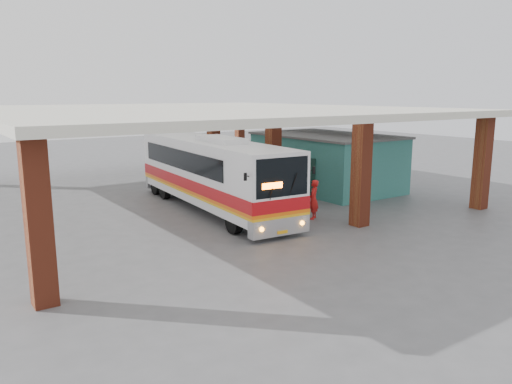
{
  "coord_description": "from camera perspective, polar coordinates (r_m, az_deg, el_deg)",
  "views": [
    {
      "loc": [
        -11.88,
        -17.04,
        5.36
      ],
      "look_at": [
        -0.12,
        0.0,
        1.27
      ],
      "focal_mm": 35.0,
      "sensor_mm": 36.0,
      "label": 1
    }
  ],
  "objects": [
    {
      "name": "ground",
      "position": [
        21.45,
        0.27,
        -3.3
      ],
      "size": [
        90.0,
        90.0,
        0.0
      ],
      "primitive_type": "plane",
      "color": "#515154",
      "rests_on": "ground"
    },
    {
      "name": "brick_columns",
      "position": [
        25.94,
        -3.47,
        4.09
      ],
      "size": [
        20.1,
        21.6,
        4.35
      ],
      "color": "maroon",
      "rests_on": "ground"
    },
    {
      "name": "canopy_roof",
      "position": [
        26.61,
        -6.95,
        9.23
      ],
      "size": [
        21.0,
        23.0,
        0.3
      ],
      "primitive_type": "cube",
      "color": "beige",
      "rests_on": "brick_columns"
    },
    {
      "name": "shop_building",
      "position": [
        28.85,
        7.98,
        3.49
      ],
      "size": [
        5.2,
        8.2,
        3.11
      ],
      "color": "#2D7263",
      "rests_on": "ground"
    },
    {
      "name": "coach_bus",
      "position": [
        23.25,
        -5.04,
        2.15
      ],
      "size": [
        3.36,
        12.13,
        3.49
      ],
      "rotation": [
        0.0,
        0.0,
        -0.07
      ],
      "color": "white",
      "rests_on": "ground"
    },
    {
      "name": "motorcycle",
      "position": [
        23.98,
        4.35,
        -0.38
      ],
      "size": [
        2.28,
        1.05,
        1.15
      ],
      "primitive_type": "imported",
      "rotation": [
        0.0,
        0.0,
        1.44
      ],
      "color": "black",
      "rests_on": "ground"
    },
    {
      "name": "pedestrian",
      "position": [
        21.74,
        6.59,
        -0.86
      ],
      "size": [
        0.75,
        0.71,
        1.72
      ],
      "primitive_type": "imported",
      "rotation": [
        0.0,
        0.0,
        3.79
      ],
      "color": "red",
      "rests_on": "ground"
    },
    {
      "name": "red_chair",
      "position": [
        29.52,
        1.06,
        1.41
      ],
      "size": [
        0.44,
        0.44,
        0.78
      ],
      "rotation": [
        0.0,
        0.0,
        -0.08
      ],
      "color": "red",
      "rests_on": "ground"
    }
  ]
}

